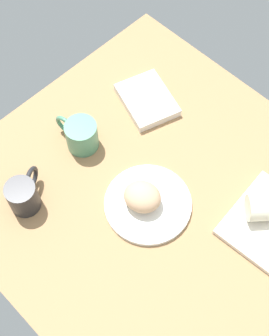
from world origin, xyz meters
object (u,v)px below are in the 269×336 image
at_px(round_plate, 148,204).
at_px(second_mug, 24,195).
at_px(book_stack, 147,100).
at_px(coffee_mug, 81,135).
at_px(scone_pastry, 142,197).

bearing_deg(round_plate, second_mug, -136.30).
relative_size(book_stack, coffee_mug, 1.52).
distance_m(round_plate, book_stack, 0.33).
relative_size(scone_pastry, coffee_mug, 0.72).
relative_size(scone_pastry, book_stack, 0.47).
relative_size(round_plate, coffee_mug, 1.68).
distance_m(book_stack, second_mug, 0.45).
xyz_separation_m(coffee_mug, second_mug, (0.03, -0.22, 0.00)).
bearing_deg(scone_pastry, coffee_mug, 176.49).
xyz_separation_m(book_stack, second_mug, (0.00, -0.45, 0.03)).
bearing_deg(scone_pastry, book_stack, 131.94).
bearing_deg(book_stack, round_plate, -45.40).
bearing_deg(second_mug, round_plate, 43.70).
bearing_deg(book_stack, scone_pastry, -48.06).
relative_size(book_stack, second_mug, 1.71).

